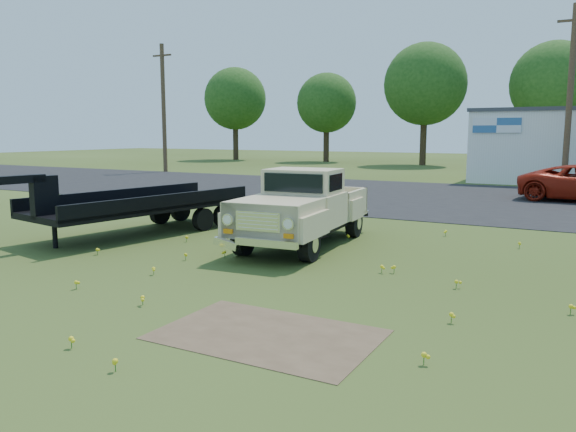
% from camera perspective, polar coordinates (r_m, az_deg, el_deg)
% --- Properties ---
extents(ground, '(140.00, 140.00, 0.00)m').
position_cam_1_polar(ground, '(11.19, -0.82, -5.99)').
color(ground, '#324416').
rests_on(ground, ground).
extents(asphalt_lot, '(90.00, 14.00, 0.02)m').
position_cam_1_polar(asphalt_lot, '(25.16, 16.27, 1.73)').
color(asphalt_lot, black).
rests_on(asphalt_lot, ground).
extents(dirt_patch_a, '(3.00, 2.00, 0.01)m').
position_cam_1_polar(dirt_patch_a, '(8.00, -2.09, -11.97)').
color(dirt_patch_a, brown).
rests_on(dirt_patch_a, ground).
extents(dirt_patch_b, '(2.20, 1.60, 0.01)m').
position_cam_1_polar(dirt_patch_b, '(15.13, -0.88, -2.18)').
color(dirt_patch_b, brown).
rests_on(dirt_patch_b, ground).
extents(utility_pole_west, '(1.60, 0.30, 9.00)m').
position_cam_1_polar(utility_pole_west, '(41.70, -12.52, 10.73)').
color(utility_pole_west, '#472F21').
rests_on(utility_pole_west, ground).
extents(utility_pole_mid, '(1.60, 0.30, 9.00)m').
position_cam_1_polar(utility_pole_mid, '(31.51, 26.73, 10.85)').
color(utility_pole_mid, '#472F21').
rests_on(utility_pole_mid, ground).
extents(treeline_a, '(6.40, 6.40, 9.52)m').
position_cam_1_polar(treeline_a, '(59.73, -5.40, 11.76)').
color(treeline_a, '#372819').
rests_on(treeline_a, ground).
extents(treeline_b, '(5.76, 5.76, 8.57)m').
position_cam_1_polar(treeline_b, '(55.65, 3.94, 11.38)').
color(treeline_b, '#372819').
rests_on(treeline_b, ground).
extents(treeline_c, '(7.04, 7.04, 10.47)m').
position_cam_1_polar(treeline_c, '(50.89, 13.76, 12.87)').
color(treeline_c, '#372819').
rests_on(treeline_c, ground).
extents(treeline_d, '(6.72, 6.72, 10.00)m').
position_cam_1_polar(treeline_d, '(50.19, 25.39, 12.01)').
color(treeline_d, '#372819').
rests_on(treeline_d, ground).
extents(vintage_pickup_truck, '(2.48, 5.45, 1.92)m').
position_cam_1_polar(vintage_pickup_truck, '(13.92, 1.56, 0.89)').
color(vintage_pickup_truck, beige).
rests_on(vintage_pickup_truck, ground).
extents(flatbed_trailer, '(3.37, 7.02, 1.84)m').
position_cam_1_polar(flatbed_trailer, '(16.09, -14.76, 1.48)').
color(flatbed_trailer, black).
rests_on(flatbed_trailer, ground).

